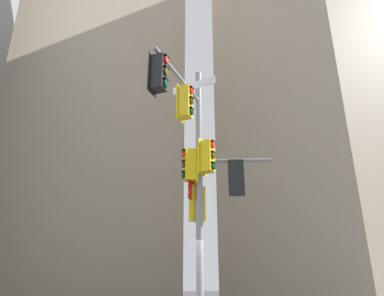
{
  "coord_description": "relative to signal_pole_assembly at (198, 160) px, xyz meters",
  "views": [
    {
      "loc": [
        -3.85,
        -9.76,
        1.32
      ],
      "look_at": [
        -0.06,
        0.47,
        5.52
      ],
      "focal_mm": 33.15,
      "sensor_mm": 36.0,
      "label": 1
    }
  ],
  "objects": [
    {
      "name": "building_mid_block",
      "position": [
        -2.24,
        25.76,
        18.67
      ],
      "size": [
        15.86,
        15.86,
        46.93
      ],
      "primitive_type": "cube",
      "color": "tan",
      "rests_on": "ground"
    },
    {
      "name": "building_tower_right",
      "position": [
        15.9,
        9.74,
        11.24
      ],
      "size": [
        14.99,
        14.99,
        32.08
      ],
      "primitive_type": "cube",
      "color": "tan",
      "rests_on": "ground"
    },
    {
      "name": "signal_pole_assembly",
      "position": [
        0.0,
        0.0,
        0.0
      ],
      "size": [
        4.31,
        2.89,
        8.13
      ],
      "color": "gray",
      "rests_on": "ground"
    }
  ]
}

